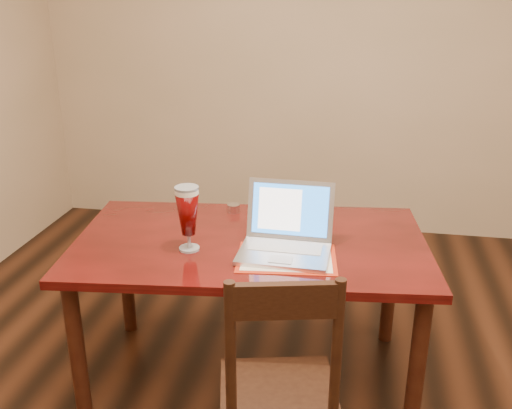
# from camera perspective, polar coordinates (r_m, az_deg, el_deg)

# --- Properties ---
(dining_table) EXTENTS (1.58, 1.00, 0.97)m
(dining_table) POSITION_cam_1_polar(r_m,az_deg,el_deg) (2.47, -0.58, -5.14)
(dining_table) COLOR #550D0B
(dining_table) RESTS_ON ground
(dining_chair) EXTENTS (0.47, 0.46, 0.93)m
(dining_chair) POSITION_cam_1_polar(r_m,az_deg,el_deg) (2.01, 2.34, -18.42)
(dining_chair) COLOR black
(dining_chair) RESTS_ON ground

